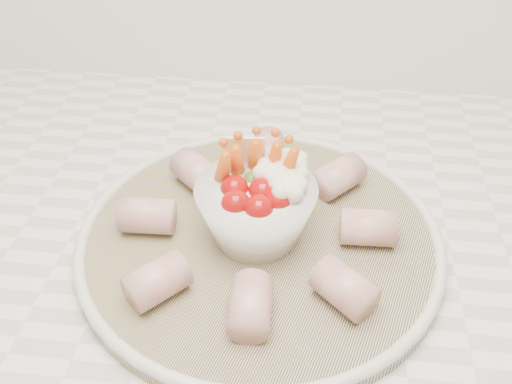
# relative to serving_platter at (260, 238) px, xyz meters

# --- Properties ---
(serving_platter) EXTENTS (0.46, 0.46, 0.02)m
(serving_platter) POSITION_rel_serving_platter_xyz_m (0.00, 0.00, 0.00)
(serving_platter) COLOR navy
(serving_platter) RESTS_ON kitchen_counter
(veggie_bowl) EXTENTS (0.12, 0.12, 0.10)m
(veggie_bowl) POSITION_rel_serving_platter_xyz_m (-0.00, 0.00, 0.05)
(veggie_bowl) COLOR white
(veggie_bowl) RESTS_ON serving_platter
(cured_meat_rolls) EXTENTS (0.28, 0.29, 0.04)m
(cured_meat_rolls) POSITION_rel_serving_platter_xyz_m (-0.00, 0.00, 0.02)
(cured_meat_rolls) COLOR #AE504F
(cured_meat_rolls) RESTS_ON serving_platter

